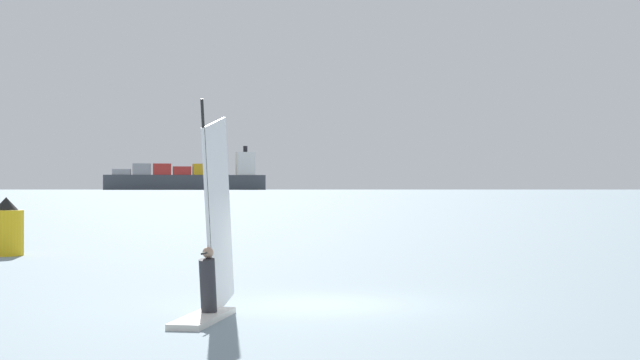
% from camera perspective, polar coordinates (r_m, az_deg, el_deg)
% --- Properties ---
extents(ground_plane, '(4000.00, 4000.00, 0.00)m').
position_cam_1_polar(ground_plane, '(22.01, 0.17, -7.28)').
color(ground_plane, gray).
extents(windsurfer, '(1.86, 3.56, 4.41)m').
position_cam_1_polar(windsurfer, '(19.93, -6.33, -4.52)').
color(windsurfer, white).
rests_on(windsurfer, ground_plane).
extents(cargo_ship, '(149.69, 40.29, 41.18)m').
position_cam_1_polar(cargo_ship, '(915.53, -7.75, 0.14)').
color(cargo_ship, '#3F444C').
rests_on(cargo_ship, ground_plane).
extents(distant_headland, '(992.29, 664.20, 50.81)m').
position_cam_1_polar(distant_headland, '(1395.99, -6.41, 0.53)').
color(distant_headland, '#756B56').
rests_on(distant_headland, ground_plane).
extents(channel_buoy, '(1.32, 1.32, 2.25)m').
position_cam_1_polar(channel_buoy, '(39.28, -17.86, -2.76)').
color(channel_buoy, yellow).
rests_on(channel_buoy, ground_plane).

